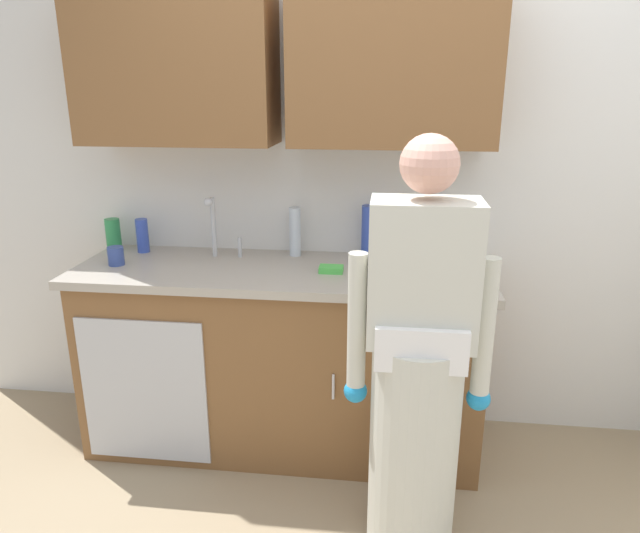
{
  "coord_description": "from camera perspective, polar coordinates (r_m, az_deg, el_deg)",
  "views": [
    {
      "loc": [
        -0.05,
        -1.86,
        1.77
      ],
      "look_at": [
        -0.34,
        0.55,
        1.0
      ],
      "focal_mm": 32.31,
      "sensor_mm": 36.0,
      "label": 1
    }
  ],
  "objects": [
    {
      "name": "cup_by_sink",
      "position": [
        2.93,
        -19.57,
        0.99
      ],
      "size": [
        0.08,
        0.08,
        0.09
      ],
      "primitive_type": "cylinder",
      "color": "#33478C",
      "rests_on": "countertop"
    },
    {
      "name": "countertop",
      "position": [
        2.75,
        -3.9,
        -0.5
      ],
      "size": [
        1.96,
        0.66,
        0.04
      ],
      "primitive_type": "cube",
      "color": "#A8A093",
      "rests_on": "counter_cabinet"
    },
    {
      "name": "kitchen_wall_with_uppers",
      "position": [
        2.87,
        5.27,
        11.62
      ],
      "size": [
        4.8,
        0.44,
        2.7
      ],
      "color": "silver",
      "rests_on": "ground"
    },
    {
      "name": "bottle_cleaner_spray",
      "position": [
        3.11,
        -17.18,
        2.95
      ],
      "size": [
        0.06,
        0.06,
        0.17
      ],
      "primitive_type": "cylinder",
      "color": "#334CB2",
      "rests_on": "countertop"
    },
    {
      "name": "knife_on_counter",
      "position": [
        2.61,
        7.66,
        -1.05
      ],
      "size": [
        0.2,
        0.18,
        0.01
      ],
      "primitive_type": "cube",
      "rotation": [
        0.0,
        0.0,
        5.57
      ],
      "color": "silver",
      "rests_on": "countertop"
    },
    {
      "name": "bottle_dish_liquid",
      "position": [
        2.9,
        -2.5,
        3.47
      ],
      "size": [
        0.06,
        0.06,
        0.25
      ],
      "primitive_type": "cylinder",
      "color": "silver",
      "rests_on": "countertop"
    },
    {
      "name": "sponge",
      "position": [
        2.66,
        1.12,
        -0.27
      ],
      "size": [
        0.11,
        0.07,
        0.03
      ],
      "primitive_type": "cube",
      "color": "#4CBF4C",
      "rests_on": "countertop"
    },
    {
      "name": "sink",
      "position": [
        2.83,
        -10.4,
        -0.09
      ],
      "size": [
        0.5,
        0.36,
        0.35
      ],
      "color": "#B7BABF",
      "rests_on": "counter_cabinet"
    },
    {
      "name": "bottle_soap",
      "position": [
        3.2,
        -19.8,
        3.01
      ],
      "size": [
        0.08,
        0.08,
        0.17
      ],
      "primitive_type": "cylinder",
      "color": "#2D8C4C",
      "rests_on": "countertop"
    },
    {
      "name": "bottle_water_short",
      "position": [
        2.86,
        4.86,
        3.42
      ],
      "size": [
        0.07,
        0.07,
        0.27
      ],
      "primitive_type": "cylinder",
      "color": "#334CB2",
      "rests_on": "countertop"
    },
    {
      "name": "person_at_sink",
      "position": [
        2.22,
        9.58,
        -11.73
      ],
      "size": [
        0.55,
        0.34,
        1.62
      ],
      "color": "white",
      "rests_on": "ground"
    },
    {
      "name": "bottle_water_tall",
      "position": [
        2.85,
        14.32,
        2.3
      ],
      "size": [
        0.07,
        0.07,
        0.21
      ],
      "primitive_type": "cylinder",
      "color": "silver",
      "rests_on": "countertop"
    },
    {
      "name": "counter_cabinet",
      "position": [
        2.92,
        -3.77,
        -9.3
      ],
      "size": [
        1.9,
        0.62,
        0.9
      ],
      "color": "brown",
      "rests_on": "ground"
    }
  ]
}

